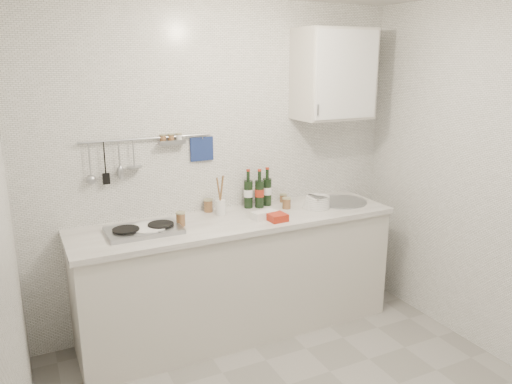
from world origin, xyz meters
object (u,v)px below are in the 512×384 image
wall_cabinet (334,74)px  plate_stack_hob (148,229)px  wine_bottles (258,188)px  utensil_crock (221,205)px  plate_stack_sink (317,202)px

wall_cabinet → plate_stack_hob: 1.87m
wine_bottles → utensil_crock: size_ratio=1.01×
wall_cabinet → plate_stack_hob: wall_cabinet is taller
plate_stack_sink → wall_cabinet: bearing=33.3°
wine_bottles → plate_stack_hob: bearing=-167.9°
wall_cabinet → wine_bottles: (-0.62, 0.08, -0.87)m
plate_stack_hob → plate_stack_sink: (1.36, -0.01, 0.02)m
plate_stack_hob → utensil_crock: 0.62m
plate_stack_hob → wine_bottles: bearing=12.1°
wine_bottles → wall_cabinet: bearing=-7.3°
wall_cabinet → plate_stack_sink: (-0.21, -0.14, -0.99)m
plate_stack_sink → utensil_crock: utensil_crock is taller
wall_cabinet → plate_stack_hob: bearing=-175.5°
wall_cabinet → utensil_crock: size_ratio=2.29×
plate_stack_sink → utensil_crock: 0.78m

